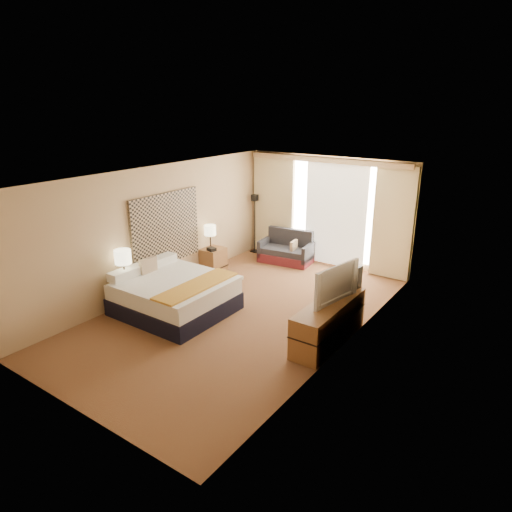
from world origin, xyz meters
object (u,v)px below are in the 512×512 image
Objects in this scene: lamp_left at (123,258)px; lamp_right at (210,231)px; loveseat at (287,252)px; television at (331,282)px; nightstand_right at (213,260)px; bed at (174,295)px; desk_chair at (346,299)px; nightstand_left at (129,295)px; media_dresser at (329,322)px; floor_lamp at (255,212)px.

lamp_left reaches higher than lamp_right.
loveseat is 2.06m from lamp_right.
nightstand_right is at bearing 80.85° from television.
bed is at bearing -67.85° from lamp_right.
lamp_right reaches higher than desk_chair.
nightstand_left is at bearing -153.71° from bed.
lamp_right is at bearing 90.39° from lamp_left.
television is (-0.05, 0.12, 0.66)m from media_dresser.
loveseat is 3.92m from television.
nightstand_left is at bearing 83.85° from lamp_left.
floor_lamp reaches higher than media_dresser.
nightstand_right is at bearing -89.01° from floor_lamp.
floor_lamp reaches higher than lamp_left.
desk_chair is at bearing 25.39° from bed.
lamp_right is (-1.10, -1.58, 0.73)m from loveseat.
lamp_right is 3.89m from television.
lamp_left is (-3.71, -1.10, 0.70)m from media_dresser.
lamp_left is at bearing -90.13° from nightstand_right.
nightstand_left is 0.97× the size of lamp_right.
lamp_right is at bearing 81.72° from television.
bed is at bearing -101.48° from loveseat.
desk_chair is at bearing -10.47° from lamp_right.
floor_lamp is 2.35× the size of lamp_left.
loveseat reaches higher than media_dresser.
desk_chair is (2.60, -2.27, 0.23)m from loveseat.
media_dresser is 3.17× the size of lamp_right.
floor_lamp is 4.50m from desk_chair.
lamp_left is at bearing -144.75° from desk_chair.
desk_chair is at bearing 91.76° from media_dresser.
nightstand_left is 0.78m from lamp_left.
bed is 1.27× the size of floor_lamp.
desk_chair is 0.79m from television.
nightstand_left is 4.17m from loveseat.
floor_lamp reaches higher than nightstand_right.
lamp_right is at bearing -89.77° from floor_lamp.
lamp_right is at bearing -132.05° from loveseat.
bed is 3.18m from desk_chair.
desk_chair is at bearing 8.17° from television.
loveseat is 1.39m from floor_lamp.
floor_lamp is at bearing 162.26° from loveseat.
nightstand_right is at bearing 158.60° from media_dresser.
media_dresser is at bearing -20.55° from lamp_right.
floor_lamp is at bearing 90.32° from lamp_left.
loveseat is 2.06× the size of lamp_left.
bed is 1.17m from lamp_left.
nightstand_right is 0.50× the size of desk_chair.
nightstand_left is at bearing -90.00° from nightstand_right.
desk_chair is at bearing 26.23° from lamp_left.
desk_chair is 1.69× the size of lamp_left.
nightstand_right is 3.76m from desk_chair.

